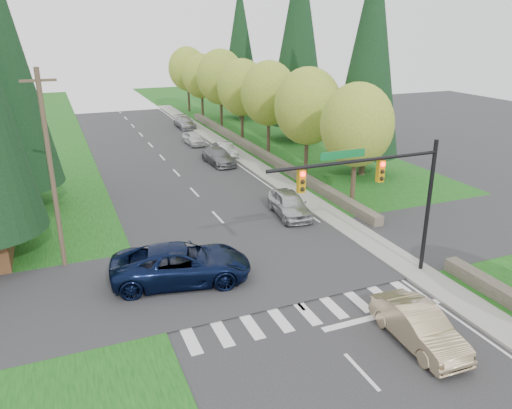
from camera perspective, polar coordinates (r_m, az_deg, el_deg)
ground at (r=20.04m, az=10.31°, el=-16.63°), size 120.00×120.00×0.00m
grass_east at (r=41.71m, az=10.80°, el=3.22°), size 14.00×110.00×0.06m
grass_west at (r=35.51m, az=-27.19°, el=-1.73°), size 14.00×110.00×0.06m
cross_street at (r=26.04m, az=0.84°, el=-7.06°), size 120.00×8.00×0.10m
sidewalk_east at (r=40.53m, az=1.98°, el=3.12°), size 1.80×80.00×0.13m
curb_east at (r=40.20m, az=0.88°, el=2.99°), size 0.20×80.00×0.13m
stone_wall_north at (r=48.19m, az=-0.10°, el=6.24°), size 0.70×40.00×0.70m
traffic_signal at (r=23.40m, az=14.25°, el=2.31°), size 8.70×0.37×6.80m
utility_pole at (r=26.15m, az=-22.36°, el=3.62°), size 1.60×0.24×10.00m
decid_tree_0 at (r=33.49m, az=11.48°, el=8.88°), size 4.80×4.80×8.37m
decid_tree_1 at (r=39.42m, az=5.94°, el=11.10°), size 5.20×5.20×8.80m
decid_tree_2 at (r=45.53m, az=1.47°, el=12.56°), size 5.00×5.00×8.82m
decid_tree_3 at (r=52.03m, az=-1.63°, el=13.21°), size 5.00×5.00×8.55m
decid_tree_4 at (r=58.57m, az=-4.07°, el=14.33°), size 5.40×5.40×9.18m
decid_tree_5 at (r=65.21m, az=-6.26°, el=14.38°), size 4.80×4.80×8.30m
decid_tree_6 at (r=71.92m, az=-7.84°, el=15.10°), size 5.20×5.20×8.86m
conifer_e_a at (r=40.61m, az=12.96°, el=16.65°), size 5.44×5.44×17.80m
conifer_e_b at (r=53.11m, az=4.91°, el=18.84°), size 6.12×6.12×19.80m
conifer_e_c at (r=65.56m, az=-1.82°, el=17.81°), size 5.10×5.10×16.80m
sedan_champagne at (r=20.95m, az=18.12°, el=-13.08°), size 1.80×4.70×1.53m
suv_navy at (r=24.47m, az=-8.52°, el=-6.73°), size 7.16×4.32×1.86m
parked_car_a at (r=32.44m, az=3.85°, el=0.06°), size 2.42×4.88×1.60m
parked_car_b at (r=44.67m, az=-4.29°, el=5.52°), size 2.24×4.87×1.38m
parked_car_c at (r=47.15m, az=-3.53°, el=6.26°), size 1.40×3.92×1.29m
parked_car_d at (r=52.27m, az=-7.14°, el=7.53°), size 1.76×3.94×1.31m
parked_car_e at (r=60.91m, az=-8.12°, el=9.27°), size 1.92×4.58×1.32m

